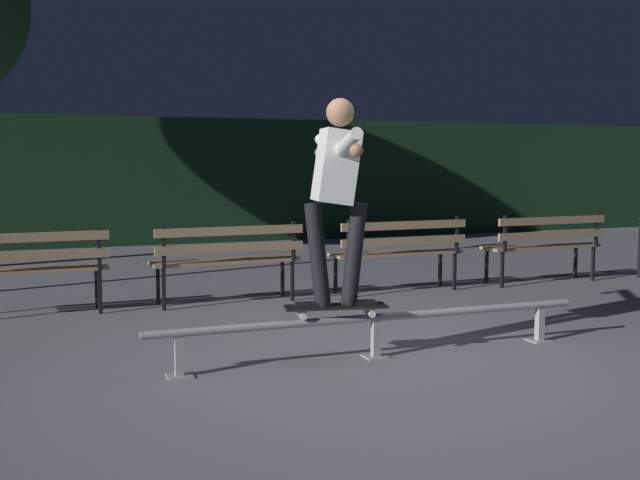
# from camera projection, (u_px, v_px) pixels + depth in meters

# --- Properties ---
(ground_plane) EXTENTS (90.00, 90.00, 0.00)m
(ground_plane) POSITION_uv_depth(u_px,v_px,m) (388.00, 364.00, 5.65)
(ground_plane) COLOR slate
(hedge_backdrop) EXTENTS (24.00, 1.20, 2.34)m
(hedge_backdrop) POSITION_uv_depth(u_px,v_px,m) (176.00, 180.00, 14.35)
(hedge_backdrop) COLOR black
(hedge_backdrop) RESTS_ON ground
(grind_rail) EXTENTS (3.60, 0.18, 0.35)m
(grind_rail) POSITION_uv_depth(u_px,v_px,m) (376.00, 324.00, 5.83)
(grind_rail) COLOR #9E9EA3
(grind_rail) RESTS_ON ground
(skateboard) EXTENTS (0.80, 0.33, 0.09)m
(skateboard) POSITION_uv_depth(u_px,v_px,m) (336.00, 307.00, 5.69)
(skateboard) COLOR black
(skateboard) RESTS_ON grind_rail
(skateboarder) EXTENTS (0.63, 1.39, 1.56)m
(skateboarder) POSITION_uv_depth(u_px,v_px,m) (336.00, 184.00, 5.60)
(skateboarder) COLOR black
(skateboarder) RESTS_ON skateboard
(park_bench_leftmost) EXTENTS (1.62, 0.48, 0.88)m
(park_bench_leftmost) POSITION_uv_depth(u_px,v_px,m) (23.00, 263.00, 7.29)
(park_bench_leftmost) COLOR black
(park_bench_leftmost) RESTS_ON ground
(park_bench_left_center) EXTENTS (1.62, 0.48, 0.88)m
(park_bench_left_center) POSITION_uv_depth(u_px,v_px,m) (228.00, 255.00, 7.99)
(park_bench_left_center) COLOR black
(park_bench_left_center) RESTS_ON ground
(park_bench_right_center) EXTENTS (1.62, 0.48, 0.88)m
(park_bench_right_center) POSITION_uv_depth(u_px,v_px,m) (399.00, 247.00, 8.69)
(park_bench_right_center) COLOR black
(park_bench_right_center) RESTS_ON ground
(park_bench_rightmost) EXTENTS (1.62, 0.48, 0.88)m
(park_bench_rightmost) POSITION_uv_depth(u_px,v_px,m) (546.00, 241.00, 9.39)
(park_bench_rightmost) COLOR black
(park_bench_rightmost) RESTS_ON ground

